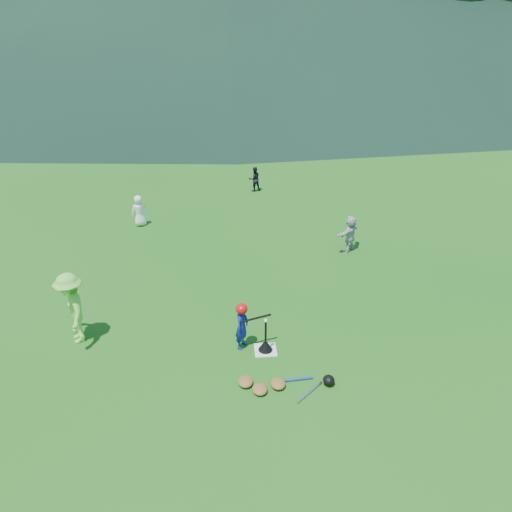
{
  "coord_description": "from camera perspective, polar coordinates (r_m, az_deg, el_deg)",
  "views": [
    {
      "loc": [
        -0.83,
        -8.17,
        6.41
      ],
      "look_at": [
        0.0,
        2.5,
        0.9
      ],
      "focal_mm": 35.0,
      "sensor_mm": 36.0,
      "label": 1
    }
  ],
  "objects": [
    {
      "name": "equipment_pile",
      "position": [
        9.56,
        2.55,
        -14.4
      ],
      "size": [
        1.8,
        0.75,
        0.19
      ],
      "color": "olive",
      "rests_on": "ground"
    },
    {
      "name": "ground",
      "position": [
        10.42,
        1.09,
        -10.74
      ],
      "size": [
        120.0,
        120.0,
        0.0
      ],
      "primitive_type": "plane",
      "color": "#175513",
      "rests_on": "ground"
    },
    {
      "name": "fielder_a",
      "position": [
        16.17,
        -13.2,
        5.05
      ],
      "size": [
        0.56,
        0.46,
        0.99
      ],
      "primitive_type": "imported",
      "rotation": [
        0.0,
        0.0,
        3.49
      ],
      "color": "white",
      "rests_on": "ground"
    },
    {
      "name": "outfield_fence",
      "position": [
        36.63,
        -3.27,
        18.24
      ],
      "size": [
        70.07,
        0.08,
        1.33
      ],
      "color": "gray",
      "rests_on": "ground"
    },
    {
      "name": "fielder_b",
      "position": [
        18.79,
        -0.17,
        8.8
      ],
      "size": [
        0.53,
        0.46,
        0.93
      ],
      "primitive_type": "imported",
      "rotation": [
        0.0,
        0.0,
        3.43
      ],
      "color": "black",
      "rests_on": "ground"
    },
    {
      "name": "baseball",
      "position": [
        9.98,
        1.13,
        -7.4
      ],
      "size": [
        0.08,
        0.08,
        0.08
      ],
      "primitive_type": "sphere",
      "color": "white",
      "rests_on": "batting_tee"
    },
    {
      "name": "fielder_d",
      "position": [
        14.35,
        10.68,
        2.57
      ],
      "size": [
        0.94,
        0.9,
        1.06
      ],
      "primitive_type": "imported",
      "rotation": [
        0.0,
        0.0,
        3.88
      ],
      "color": "#BCBCBC",
      "rests_on": "ground"
    },
    {
      "name": "home_plate",
      "position": [
        10.41,
        1.09,
        -10.7
      ],
      "size": [
        0.45,
        0.45,
        0.02
      ],
      "primitive_type": "cube",
      "color": "silver",
      "rests_on": "ground"
    },
    {
      "name": "adult_coach",
      "position": [
        10.92,
        -20.27,
        -5.63
      ],
      "size": [
        0.9,
        1.16,
        1.58
      ],
      "primitive_type": "imported",
      "rotation": [
        0.0,
        0.0,
        -1.22
      ],
      "color": "#76DC40",
      "rests_on": "ground"
    },
    {
      "name": "batter_gear",
      "position": [
        10.0,
        -1.51,
        -6.15
      ],
      "size": [
        0.72,
        0.26,
        0.37
      ],
      "color": "red",
      "rests_on": "ground"
    },
    {
      "name": "batter_child",
      "position": [
        10.23,
        -1.62,
        -8.05
      ],
      "size": [
        0.39,
        0.44,
        1.01
      ],
      "primitive_type": "imported",
      "rotation": [
        0.0,
        0.0,
        1.07
      ],
      "color": "navy",
      "rests_on": "ground"
    },
    {
      "name": "batting_tee",
      "position": [
        10.34,
        1.1,
        -10.18
      ],
      "size": [
        0.3,
        0.3,
        0.68
      ],
      "color": "black",
      "rests_on": "home_plate"
    }
  ]
}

